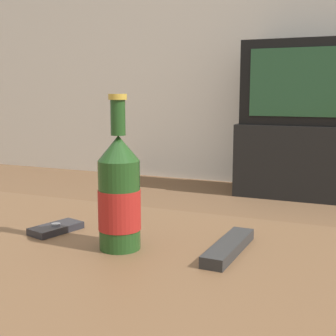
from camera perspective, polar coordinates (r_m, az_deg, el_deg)
back_wall at (r=3.78m, az=16.79°, el=17.49°), size 8.00×0.05×2.60m
coffee_table at (r=0.89m, az=-9.79°, el=-13.66°), size 1.31×0.64×0.46m
tv_stand at (r=3.46m, az=15.99°, el=0.94°), size 0.88×0.47×0.51m
television at (r=3.42m, az=16.39°, el=9.93°), size 0.83×0.41×0.57m
beer_bottle at (r=0.84m, az=-5.96°, el=-3.26°), size 0.08×0.08×0.28m
cell_phone at (r=0.98m, az=-13.49°, el=-7.16°), size 0.08×0.12×0.02m
remote_control at (r=0.84m, az=7.42°, el=-9.55°), size 0.05×0.19×0.02m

